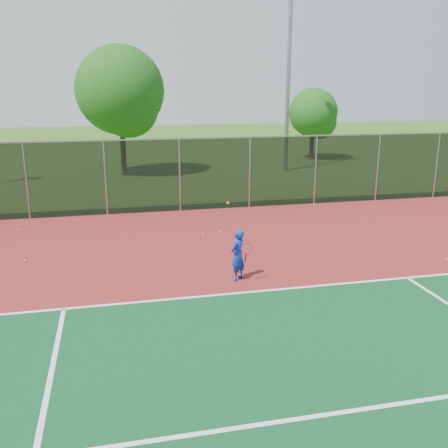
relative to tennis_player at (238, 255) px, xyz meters
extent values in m
plane|color=#315819|center=(2.55, -3.94, -0.72)|extent=(120.00, 120.00, 0.00)
cube|color=maroon|center=(2.55, -1.94, -0.71)|extent=(30.00, 20.00, 0.02)
cube|color=white|center=(4.55, -0.94, -0.69)|extent=(22.00, 0.10, 0.00)
cube|color=black|center=(2.55, 8.06, 0.80)|extent=(30.00, 0.04, 3.00)
cube|color=gray|center=(2.55, 8.06, 2.30)|extent=(30.00, 0.06, 0.06)
imported|color=#122DA8|center=(0.00, 0.00, 0.00)|extent=(0.60, 0.59, 1.40)
cylinder|color=black|center=(0.15, -0.25, -0.02)|extent=(0.03, 0.15, 0.27)
torus|color=#A51414|center=(0.15, -0.35, 0.28)|extent=(0.30, 0.13, 0.29)
sphere|color=#C3C817|center=(-0.25, 0.10, 1.42)|extent=(0.07, 0.07, 0.07)
sphere|color=#C3C817|center=(6.53, 0.09, -0.67)|extent=(0.07, 0.07, 0.07)
sphere|color=#C3C817|center=(-5.85, 2.72, -0.67)|extent=(0.07, 0.07, 0.07)
sphere|color=#C3C817|center=(-6.60, 6.25, -0.67)|extent=(0.07, 0.07, 0.07)
sphere|color=#C3C817|center=(0.47, 4.47, -0.67)|extent=(0.07, 0.07, 0.07)
sphere|color=#C3C817|center=(-0.16, 4.31, -0.67)|extent=(0.07, 0.07, 0.07)
cylinder|color=gray|center=(7.36, 16.98, 4.86)|extent=(0.24, 0.24, 11.17)
cylinder|color=#362513|center=(-2.48, 17.52, 0.69)|extent=(0.30, 0.30, 2.82)
sphere|color=#184E15|center=(-2.48, 17.52, 4.14)|extent=(5.02, 5.02, 5.02)
sphere|color=#184E15|center=(-2.08, 17.22, 3.20)|extent=(3.45, 3.45, 3.45)
cylinder|color=#362513|center=(10.80, 21.22, 0.23)|extent=(0.30, 0.30, 1.91)
sphere|color=#184E15|center=(10.80, 21.22, 2.56)|extent=(3.39, 3.39, 3.39)
sphere|color=#184E15|center=(11.20, 20.92, 1.93)|extent=(2.33, 2.33, 2.33)
camera|label=1|loc=(-3.13, -12.25, 4.36)|focal=40.00mm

